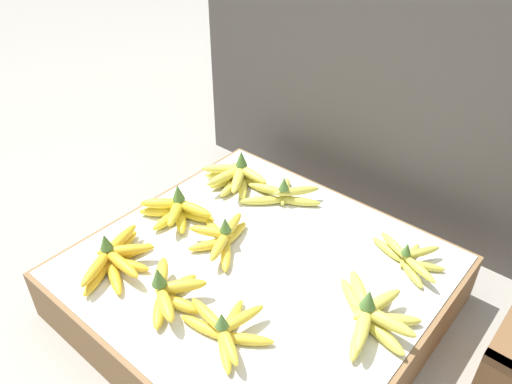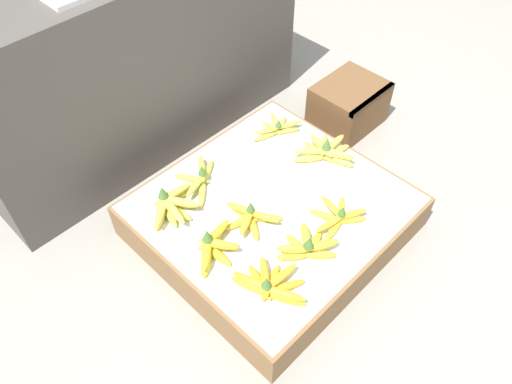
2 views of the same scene
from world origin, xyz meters
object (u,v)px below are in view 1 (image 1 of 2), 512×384
banana_bunch_middle_right (371,315)px  banana_bunch_front_left (116,258)px  banana_bunch_middle_left (177,211)px  banana_bunch_back_midleft (283,194)px  banana_bunch_back_left (237,177)px  banana_bunch_back_right (409,258)px  banana_bunch_front_midleft (169,291)px  banana_bunch_middle_midleft (222,238)px  banana_bunch_front_midright (226,329)px

banana_bunch_middle_right → banana_bunch_front_left: bearing=-156.3°
banana_bunch_middle_left → banana_bunch_back_midleft: bearing=56.9°
banana_bunch_back_left → banana_bunch_back_right: 0.60m
banana_bunch_back_left → banana_bunch_back_right: bearing=2.3°
banana_bunch_front_midleft → banana_bunch_back_midleft: banana_bunch_front_midleft is taller
banana_bunch_middle_midleft → banana_bunch_back_right: bearing=32.1°
banana_bunch_back_left → banana_bunch_middle_right: bearing=-19.6°
banana_bunch_front_midleft → banana_bunch_middle_right: bearing=31.8°
banana_bunch_middle_left → banana_bunch_front_left: bearing=-83.7°
banana_bunch_middle_right → banana_bunch_back_midleft: (-0.46, 0.25, -0.00)m
banana_bunch_back_left → banana_bunch_back_midleft: bearing=10.0°
banana_bunch_middle_left → banana_bunch_back_midleft: banana_bunch_middle_left is taller
banana_bunch_middle_midleft → banana_bunch_front_midleft: bearing=-79.6°
banana_bunch_back_right → banana_bunch_back_left: bearing=-177.7°
banana_bunch_front_midleft → banana_bunch_front_midright: (0.18, 0.01, -0.01)m
banana_bunch_middle_left → banana_bunch_back_left: (0.02, 0.25, -0.00)m
banana_bunch_front_midleft → banana_bunch_middle_midleft: size_ratio=0.99×
banana_bunch_middle_right → banana_bunch_back_left: bearing=160.4°
banana_bunch_middle_left → banana_bunch_middle_midleft: banana_bunch_middle_left is taller
banana_bunch_back_right → banana_bunch_back_midleft: bearing=179.3°
banana_bunch_middle_midleft → banana_bunch_back_right: size_ratio=0.92×
banana_bunch_back_left → banana_bunch_back_right: size_ratio=1.12×
banana_bunch_front_midright → banana_bunch_front_midleft: bearing=-177.2°
banana_bunch_middle_midleft → banana_bunch_middle_right: bearing=3.1°
banana_bunch_front_midleft → banana_bunch_back_left: (-0.21, 0.48, -0.00)m
banana_bunch_back_midleft → banana_bunch_middle_right: bearing=-28.8°
banana_bunch_middle_right → banana_bunch_back_right: 0.25m
banana_bunch_middle_midleft → banana_bunch_front_midright: bearing=-44.7°
banana_bunch_middle_left → banana_bunch_middle_right: bearing=2.4°
banana_bunch_front_midright → banana_bunch_back_left: bearing=129.8°
banana_bunch_front_left → banana_bunch_front_midright: bearing=3.1°
banana_bunch_back_left → banana_bunch_middle_midleft: bearing=-56.1°
banana_bunch_middle_midleft → banana_bunch_back_midleft: size_ratio=0.93×
banana_bunch_back_midleft → banana_bunch_middle_midleft: bearing=-90.0°
banana_bunch_middle_left → banana_bunch_middle_right: (0.64, 0.03, -0.00)m
banana_bunch_back_left → banana_bunch_back_midleft: (0.17, 0.03, -0.00)m
banana_bunch_back_midleft → banana_bunch_back_right: banana_bunch_back_midleft is taller
banana_bunch_front_midright → banana_bunch_middle_midleft: banana_bunch_middle_midleft is taller
banana_bunch_middle_left → banana_bunch_back_right: bearing=23.9°
banana_bunch_middle_right → banana_bunch_back_midleft: 0.52m
banana_bunch_front_midleft → banana_bunch_middle_midleft: 0.24m
banana_bunch_front_left → banana_bunch_back_right: banana_bunch_front_left is taller
banana_bunch_back_left → banana_bunch_front_left: bearing=-88.7°
banana_bunch_front_midleft → banana_bunch_back_right: size_ratio=0.92×
banana_bunch_middle_right → banana_bunch_back_right: (-0.02, 0.25, -0.01)m
banana_bunch_front_midright → banana_bunch_back_right: size_ratio=1.00×
banana_bunch_front_left → banana_bunch_back_right: 0.78m
banana_bunch_front_left → banana_bunch_back_left: size_ratio=1.00×
banana_bunch_back_right → banana_bunch_middle_midleft: bearing=-147.9°
banana_bunch_back_left → banana_bunch_back_right: banana_bunch_back_left is taller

